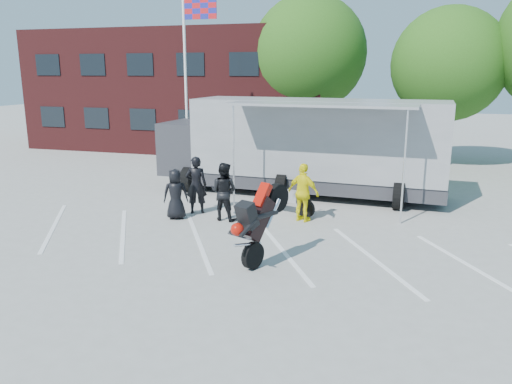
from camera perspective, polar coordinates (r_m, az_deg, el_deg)
The scene contains 13 objects.
ground at distance 12.60m, azimuth 0.96°, elevation -7.98°, with size 100.00×100.00×0.00m, color #9F9F9A.
parking_bay_lines at distance 13.50m, azimuth 2.10°, elevation -6.45°, with size 18.00×5.00×0.01m, color white.
office_building at distance 32.11m, azimuth -7.81°, elevation 11.48°, with size 18.00×8.00×7.00m, color #4D1919.
flagpole at distance 23.26m, azimuth -7.51°, elevation 14.54°, with size 1.61×0.12×8.00m.
tree_left at distance 27.78m, azimuth 6.06°, elevation 15.47°, with size 6.12×6.12×8.64m.
tree_mid at distance 26.36m, azimuth 21.17°, elevation 13.41°, with size 5.44×5.44×7.68m.
transporter_truck at distance 19.45m, azimuth 5.46°, elevation -0.23°, with size 11.39×5.49×3.62m, color gray, non-canonical shape.
parked_motorcycle at distance 16.66m, azimuth 3.54°, elevation -2.56°, with size 0.68×2.05×1.08m, color silver, non-canonical shape.
stunt_bike_rider at distance 12.67m, azimuth 1.81°, elevation -7.85°, with size 0.88×1.87×2.20m, color black, non-canonical shape.
spectator_leather_a at distance 16.16m, azimuth -9.17°, elevation -0.24°, with size 0.79×0.52×1.63m, color black.
spectator_leather_b at distance 16.68m, azimuth -6.85°, elevation 0.80°, with size 0.70×0.46×1.93m, color black.
spectator_leather_c at distance 15.84m, azimuth -3.71°, elevation 0.06°, with size 0.90×0.70×1.86m, color black.
spectator_hivis at distance 15.72m, azimuth 5.44°, elevation -0.08°, with size 1.09×0.45×1.86m, color #FFF10D.
Camera 1 is at (3.12, -11.29, 4.64)m, focal length 35.00 mm.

